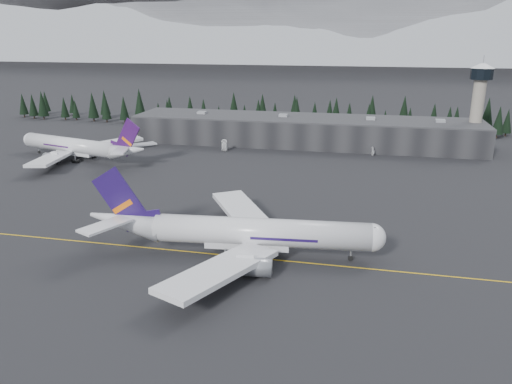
% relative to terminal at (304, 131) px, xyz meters
% --- Properties ---
extents(ground, '(1400.00, 1400.00, 0.00)m').
position_rel_terminal_xyz_m(ground, '(0.00, -125.00, -6.30)').
color(ground, black).
rests_on(ground, ground).
extents(taxiline, '(400.00, 0.40, 0.02)m').
position_rel_terminal_xyz_m(taxiline, '(0.00, -127.00, -6.29)').
color(taxiline, gold).
rests_on(taxiline, ground).
extents(terminal, '(160.00, 30.00, 12.60)m').
position_rel_terminal_xyz_m(terminal, '(0.00, 0.00, 0.00)').
color(terminal, black).
rests_on(terminal, ground).
extents(control_tower, '(10.00, 10.00, 37.70)m').
position_rel_terminal_xyz_m(control_tower, '(75.00, 3.00, 17.11)').
color(control_tower, gray).
rests_on(control_tower, ground).
extents(treeline, '(360.00, 20.00, 15.00)m').
position_rel_terminal_xyz_m(treeline, '(0.00, 37.00, 1.20)').
color(treeline, black).
rests_on(treeline, ground).
extents(mountain_ridge, '(4400.00, 900.00, 420.00)m').
position_rel_terminal_xyz_m(mountain_ridge, '(0.00, 875.00, -6.30)').
color(mountain_ridge, white).
rests_on(mountain_ridge, ground).
extents(jet_main, '(70.39, 64.74, 20.70)m').
position_rel_terminal_xyz_m(jet_main, '(-0.39, -126.04, -0.46)').
color(jet_main, silver).
rests_on(jet_main, ground).
extents(jet_parked, '(64.72, 58.89, 19.41)m').
position_rel_terminal_xyz_m(jet_parked, '(-85.76, -50.66, -0.82)').
color(jet_parked, silver).
rests_on(jet_parked, ground).
extents(gse_vehicle_a, '(2.78, 5.50, 1.49)m').
position_rel_terminal_xyz_m(gse_vehicle_a, '(-32.37, -22.71, -5.55)').
color(gse_vehicle_a, white).
rests_on(gse_vehicle_a, ground).
extents(gse_vehicle_b, '(4.05, 2.18, 1.31)m').
position_rel_terminal_xyz_m(gse_vehicle_b, '(31.78, -17.05, -5.64)').
color(gse_vehicle_b, silver).
rests_on(gse_vehicle_b, ground).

